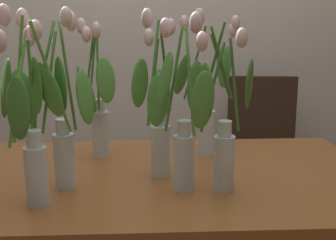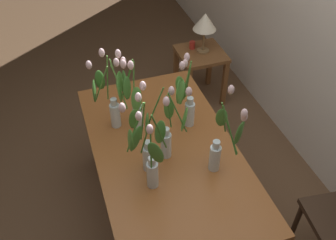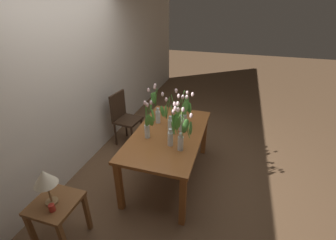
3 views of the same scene
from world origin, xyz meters
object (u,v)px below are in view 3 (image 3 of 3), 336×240
object	(u,v)px
tulip_vase_1	(183,118)
tulip_vase_3	(156,109)
dining_chair	(124,116)
tulip_vase_4	(148,124)
tulip_vase_6	(170,118)
dining_table	(169,139)
tulip_vase_2	(173,130)
pillar_candle	(52,208)
table_lamp	(45,178)
tulip_vase_5	(181,133)
side_table	(57,210)
tulip_vase_0	(184,113)

from	to	relation	value
tulip_vase_1	tulip_vase_3	world-z (taller)	tulip_vase_1
tulip_vase_1	dining_chair	xyz separation A→B (m)	(0.56, 1.19, -0.41)
tulip_vase_4	dining_chair	distance (m)	1.26
tulip_vase_6	dining_chair	bearing A→B (deg)	58.11
dining_table	tulip_vase_2	world-z (taller)	tulip_vase_2
dining_chair	pillar_candle	xyz separation A→B (m)	(-2.07, -0.29, 0.06)
tulip_vase_2	tulip_vase_3	world-z (taller)	tulip_vase_2
tulip_vase_6	dining_chair	xyz separation A→B (m)	(0.64, 1.03, -0.42)
dining_table	table_lamp	distance (m)	1.56
tulip_vase_6	dining_table	bearing A→B (deg)	169.18
tulip_vase_5	side_table	bearing A→B (deg)	133.03
tulip_vase_0	tulip_vase_1	world-z (taller)	tulip_vase_0
tulip_vase_5	dining_chair	world-z (taller)	tulip_vase_5
tulip_vase_1	tulip_vase_2	bearing A→B (deg)	174.63
tulip_vase_1	table_lamp	size ratio (longest dim) A/B	1.42
tulip_vase_4	dining_table	bearing A→B (deg)	-46.47
dining_table	tulip_vase_6	size ratio (longest dim) A/B	2.79
dining_chair	pillar_candle	bearing A→B (deg)	-171.96
side_table	pillar_candle	distance (m)	0.19
tulip_vase_1	tulip_vase_4	xyz separation A→B (m)	(-0.31, 0.38, 0.01)
table_lamp	tulip_vase_2	bearing A→B (deg)	-42.34
dining_chair	side_table	world-z (taller)	dining_chair
tulip_vase_2	tulip_vase_5	distance (m)	0.13
tulip_vase_5	side_table	size ratio (longest dim) A/B	1.06
tulip_vase_1	side_table	distance (m)	1.78
pillar_candle	tulip_vase_6	bearing A→B (deg)	-27.21
tulip_vase_2	pillar_candle	size ratio (longest dim) A/B	7.66
tulip_vase_0	tulip_vase_2	bearing A→B (deg)	177.87
dining_table	dining_chair	distance (m)	1.23
tulip_vase_6	table_lamp	size ratio (longest dim) A/B	1.44
dining_table	pillar_candle	size ratio (longest dim) A/B	21.33
tulip_vase_2	table_lamp	size ratio (longest dim) A/B	1.44
pillar_candle	tulip_vase_3	bearing A→B (deg)	-15.79
tulip_vase_6	tulip_vase_0	bearing A→B (deg)	-37.46
tulip_vase_0	tulip_vase_2	size ratio (longest dim) A/B	1.00
dining_table	dining_chair	world-z (taller)	dining_chair
dining_chair	pillar_candle	size ratio (longest dim) A/B	12.40
tulip_vase_2	tulip_vase_1	bearing A→B (deg)	-5.37
tulip_vase_2	tulip_vase_3	bearing A→B (deg)	37.43
tulip_vase_6	pillar_candle	world-z (taller)	tulip_vase_6
tulip_vase_6	tulip_vase_4	bearing A→B (deg)	137.16
dining_table	table_lamp	xyz separation A→B (m)	(-1.31, 0.81, 0.21)
dining_chair	pillar_candle	world-z (taller)	dining_chair
side_table	pillar_candle	xyz separation A→B (m)	(-0.09, -0.06, 0.16)
tulip_vase_6	side_table	world-z (taller)	tulip_vase_6
tulip_vase_1	tulip_vase_2	distance (m)	0.39
dining_table	tulip_vase_0	world-z (taller)	tulip_vase_0
tulip_vase_3	tulip_vase_6	distance (m)	0.35
side_table	tulip_vase_4	bearing A→B (deg)	-27.74
dining_table	tulip_vase_2	bearing A→B (deg)	-153.71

